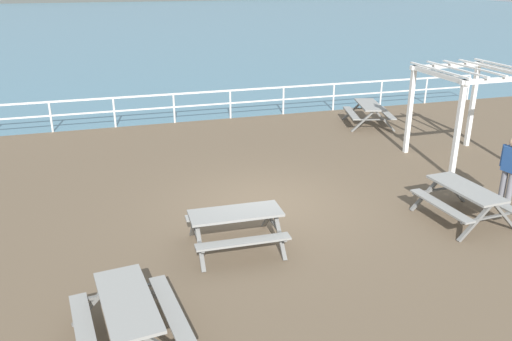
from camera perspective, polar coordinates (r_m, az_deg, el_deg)
The scene contains 10 objects.
ground_plane at distance 12.27m, azimuth 1.27°, elevation -4.18°, with size 30.00×24.00×0.20m, color brown.
sea_band at distance 63.61m, azimuth -14.08°, elevation 15.77°, with size 142.00×90.00×0.01m, color teal.
distant_shoreline at distance 106.49m, azimuth -15.57°, elevation 17.51°, with size 142.00×6.00×1.80m, color #4C4C47.
seaward_railing at distance 19.14m, azimuth -5.92°, elevation 7.69°, with size 23.07×0.07×1.08m.
picnic_table_near_right at distance 18.88m, azimuth 12.33°, elevation 6.60°, with size 1.91×2.12×0.80m.
picnic_table_mid_centre at distance 10.15m, azimuth -2.25°, elevation -5.55°, with size 1.84×1.58×0.80m.
picnic_table_far_left at distance 12.14m, azimuth 21.99°, elevation -2.55°, with size 1.65×1.90×0.80m.
picnic_table_far_right at distance 7.90m, azimuth -13.89°, elevation -14.75°, with size 1.73×1.97×0.80m.
visitor at distance 13.20m, azimuth 26.17°, elevation 0.33°, with size 0.29×0.52×1.66m.
lattice_pergola at distance 15.69m, azimuth 22.41°, elevation 7.93°, with size 2.46×2.58×2.70m.
Camera 1 is at (-3.45, -10.56, 5.12)m, focal length 36.35 mm.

